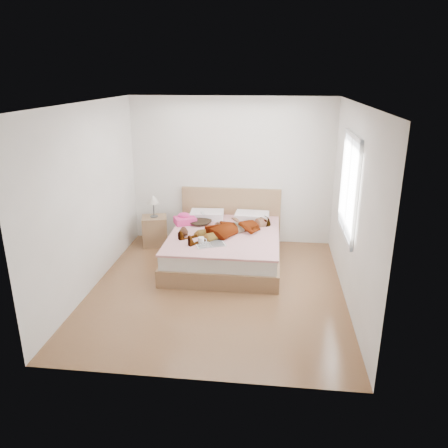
# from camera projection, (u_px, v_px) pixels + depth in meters

# --- Properties ---
(ground) EXTENTS (4.00, 4.00, 0.00)m
(ground) POSITION_uv_depth(u_px,v_px,m) (217.00, 289.00, 6.33)
(ground) COLOR #532E1A
(ground) RESTS_ON ground
(woman) EXTENTS (1.70, 1.58, 0.23)m
(woman) POSITION_uv_depth(u_px,v_px,m) (230.00, 226.00, 7.03)
(woman) COLOR white
(woman) RESTS_ON bed
(hair) EXTENTS (0.51, 0.59, 0.08)m
(hair) POSITION_uv_depth(u_px,v_px,m) (200.00, 220.00, 7.54)
(hair) COLOR black
(hair) RESTS_ON bed
(phone) EXTENTS (0.09, 0.10, 0.05)m
(phone) POSITION_uv_depth(u_px,v_px,m) (203.00, 214.00, 7.44)
(phone) COLOR silver
(phone) RESTS_ON bed
(room_shell) EXTENTS (4.00, 4.00, 4.00)m
(room_shell) POSITION_uv_depth(u_px,v_px,m) (349.00, 186.00, 5.92)
(room_shell) COLOR white
(room_shell) RESTS_ON ground
(bed) EXTENTS (1.80, 2.08, 1.00)m
(bed) POSITION_uv_depth(u_px,v_px,m) (225.00, 245.00, 7.21)
(bed) COLOR brown
(bed) RESTS_ON ground
(towel) EXTENTS (0.44, 0.41, 0.18)m
(towel) POSITION_uv_depth(u_px,v_px,m) (185.00, 219.00, 7.48)
(towel) COLOR #F14181
(towel) RESTS_ON bed
(magazine) EXTENTS (0.52, 0.44, 0.03)m
(magazine) POSITION_uv_depth(u_px,v_px,m) (210.00, 244.00, 6.58)
(magazine) COLOR white
(magazine) RESTS_ON bed
(coffee_mug) EXTENTS (0.14, 0.11, 0.10)m
(coffee_mug) POSITION_uv_depth(u_px,v_px,m) (201.00, 240.00, 6.59)
(coffee_mug) COLOR white
(coffee_mug) RESTS_ON bed
(plush_toy) EXTENTS (0.17, 0.24, 0.12)m
(plush_toy) POSITION_uv_depth(u_px,v_px,m) (184.00, 232.00, 6.93)
(plush_toy) COLOR black
(plush_toy) RESTS_ON bed
(nightstand) EXTENTS (0.52, 0.48, 0.94)m
(nightstand) POSITION_uv_depth(u_px,v_px,m) (155.00, 228.00, 7.85)
(nightstand) COLOR olive
(nightstand) RESTS_ON ground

